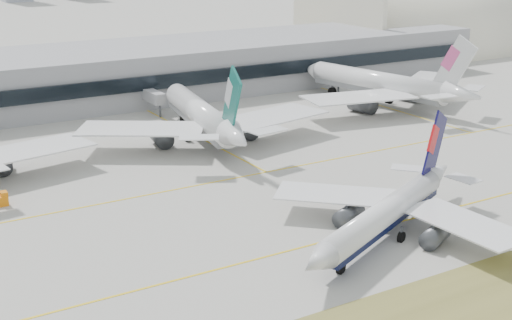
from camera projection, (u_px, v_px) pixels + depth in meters
ground at (294, 234)px, 118.19m from camera, size 3000.00×3000.00×0.00m
taxiing_airliner at (389, 212)px, 116.27m from camera, size 49.52×42.08×17.70m
widebody_cathay at (203, 117)px, 170.26m from camera, size 61.49×60.92×22.27m
widebody_china_air at (384, 85)px, 205.14m from camera, size 64.02×63.50×23.23m
terminal at (78, 77)px, 209.85m from camera, size 280.00×43.10×15.00m
hangar at (419, 51)px, 304.32m from camera, size 91.00×60.00×60.00m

